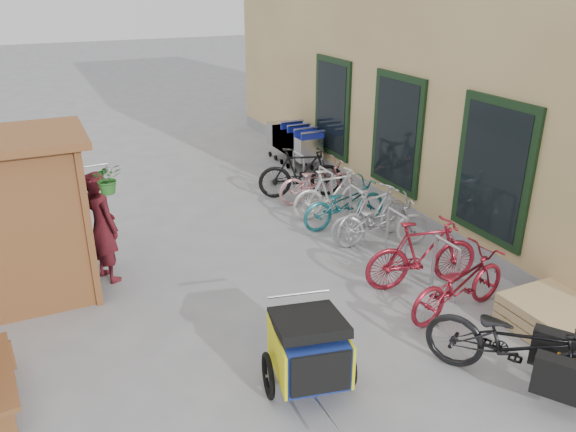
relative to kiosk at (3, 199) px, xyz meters
name	(u,v)px	position (x,y,z in m)	size (l,w,h in m)	color
ground	(302,333)	(3.28, -2.47, -1.55)	(80.00, 80.00, 0.00)	gray
building	(478,18)	(9.77, 2.03, 1.94)	(6.07, 13.00, 7.00)	tan
kiosk	(3,199)	(0.00, 0.00, 0.00)	(2.49, 1.65, 2.40)	brown
bike_rack	(358,207)	(5.58, -0.07, -1.04)	(0.05, 5.35, 0.86)	#A5A8AD
pallet_stack	(557,319)	(6.28, -3.87, -1.34)	(1.00, 1.20, 0.40)	tan
shopping_carts	(294,140)	(6.28, 4.06, -0.91)	(0.61, 2.06, 1.10)	silver
child_trailer	(309,347)	(2.87, -3.46, -1.01)	(1.07, 1.71, 0.99)	navy
cargo_bike	(520,346)	(5.01, -4.40, -1.02)	(1.72, 2.09, 1.07)	black
person_kiosk	(102,227)	(1.22, 0.11, -0.68)	(0.64, 0.42, 1.74)	maroon
bike_0	(459,284)	(5.43, -2.94, -1.09)	(0.61, 1.76, 0.92)	maroon
bike_1	(422,254)	(5.44, -2.12, -1.02)	(0.50, 1.78, 1.07)	maroon
bike_2	(380,222)	(5.66, -0.68, -1.10)	(0.60, 1.71, 0.90)	#A9A8AD
bike_3	(373,214)	(5.66, -0.45, -1.05)	(0.47, 1.66, 1.00)	#A9A8AD
bike_4	(344,204)	(5.53, 0.30, -1.10)	(0.59, 1.70, 0.89)	#1B646C
bike_5	(332,193)	(5.54, 0.79, -1.07)	(0.46, 1.62, 0.97)	white
bike_6	(317,181)	(5.66, 1.65, -1.11)	(0.59, 1.68, 0.88)	#CF868B
bike_7	(301,173)	(5.47, 2.01, -1.01)	(0.51, 1.80, 1.08)	black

